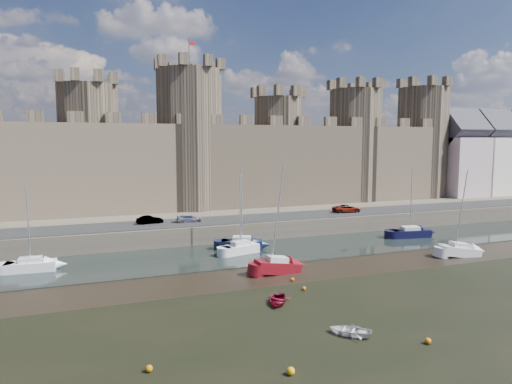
{
  "coord_description": "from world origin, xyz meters",
  "views": [
    {
      "loc": [
        -14.49,
        -28.04,
        13.8
      ],
      "look_at": [
        4.1,
        22.0,
        7.84
      ],
      "focal_mm": 32.0,
      "sensor_mm": 36.0,
      "label": 1
    }
  ],
  "objects_px": {
    "sailboat_0": "(31,265)",
    "sailboat_3": "(410,232)",
    "car_1": "(150,220)",
    "sailboat_2": "(240,248)",
    "sailboat_4": "(277,266)",
    "car_3": "(347,209)",
    "sailboat_1": "(242,243)",
    "sailboat_5": "(459,250)",
    "car_2": "(190,219)"
  },
  "relations": [
    {
      "from": "car_1",
      "to": "sailboat_5",
      "type": "bearing_deg",
      "value": -129.42
    },
    {
      "from": "car_2",
      "to": "sailboat_1",
      "type": "relative_size",
      "value": 0.35
    },
    {
      "from": "sailboat_1",
      "to": "car_1",
      "type": "bearing_deg",
      "value": 161.33
    },
    {
      "from": "car_1",
      "to": "car_3",
      "type": "bearing_deg",
      "value": -99.19
    },
    {
      "from": "sailboat_0",
      "to": "sailboat_5",
      "type": "height_order",
      "value": "sailboat_5"
    },
    {
      "from": "car_2",
      "to": "car_3",
      "type": "relative_size",
      "value": 0.82
    },
    {
      "from": "car_2",
      "to": "car_3",
      "type": "bearing_deg",
      "value": -83.78
    },
    {
      "from": "car_3",
      "to": "sailboat_3",
      "type": "xyz_separation_m",
      "value": [
        4.79,
        -9.39,
        -2.36
      ]
    },
    {
      "from": "sailboat_0",
      "to": "sailboat_3",
      "type": "relative_size",
      "value": 0.96
    },
    {
      "from": "car_3",
      "to": "sailboat_0",
      "type": "height_order",
      "value": "sailboat_0"
    },
    {
      "from": "car_3",
      "to": "sailboat_4",
      "type": "distance_m",
      "value": 27.76
    },
    {
      "from": "car_1",
      "to": "sailboat_0",
      "type": "height_order",
      "value": "sailboat_0"
    },
    {
      "from": "sailboat_4",
      "to": "car_3",
      "type": "bearing_deg",
      "value": 41.38
    },
    {
      "from": "car_3",
      "to": "car_1",
      "type": "bearing_deg",
      "value": 96.03
    },
    {
      "from": "sailboat_1",
      "to": "sailboat_4",
      "type": "xyz_separation_m",
      "value": [
        0.17,
        -11.19,
        -0.01
      ]
    },
    {
      "from": "sailboat_1",
      "to": "sailboat_5",
      "type": "xyz_separation_m",
      "value": [
        23.59,
        -12.28,
        -0.07
      ]
    },
    {
      "from": "sailboat_0",
      "to": "sailboat_4",
      "type": "bearing_deg",
      "value": -17.82
    },
    {
      "from": "car_3",
      "to": "sailboat_0",
      "type": "distance_m",
      "value": 45.51
    },
    {
      "from": "car_2",
      "to": "sailboat_0",
      "type": "height_order",
      "value": "sailboat_0"
    },
    {
      "from": "car_3",
      "to": "sailboat_3",
      "type": "relative_size",
      "value": 0.46
    },
    {
      "from": "sailboat_0",
      "to": "sailboat_2",
      "type": "xyz_separation_m",
      "value": [
        23.29,
        -0.52,
        0.05
      ]
    },
    {
      "from": "sailboat_1",
      "to": "sailboat_4",
      "type": "distance_m",
      "value": 11.19
    },
    {
      "from": "sailboat_1",
      "to": "sailboat_2",
      "type": "relative_size",
      "value": 1.05
    },
    {
      "from": "sailboat_4",
      "to": "sailboat_5",
      "type": "height_order",
      "value": "sailboat_4"
    },
    {
      "from": "sailboat_0",
      "to": "sailboat_2",
      "type": "bearing_deg",
      "value": 2.29
    },
    {
      "from": "sailboat_5",
      "to": "sailboat_3",
      "type": "bearing_deg",
      "value": 92.69
    },
    {
      "from": "car_1",
      "to": "sailboat_0",
      "type": "xyz_separation_m",
      "value": [
        -13.79,
        -10.18,
        -2.33
      ]
    },
    {
      "from": "car_3",
      "to": "sailboat_3",
      "type": "distance_m",
      "value": 10.8
    },
    {
      "from": "sailboat_2",
      "to": "sailboat_4",
      "type": "xyz_separation_m",
      "value": [
        1.09,
        -9.03,
        0.01
      ]
    },
    {
      "from": "car_1",
      "to": "sailboat_2",
      "type": "distance_m",
      "value": 14.48
    },
    {
      "from": "car_2",
      "to": "sailboat_0",
      "type": "xyz_separation_m",
      "value": [
        -19.2,
        -9.53,
        -2.29
      ]
    },
    {
      "from": "car_1",
      "to": "sailboat_4",
      "type": "height_order",
      "value": "sailboat_4"
    },
    {
      "from": "sailboat_4",
      "to": "car_1",
      "type": "bearing_deg",
      "value": 116.07
    },
    {
      "from": "car_1",
      "to": "sailboat_2",
      "type": "xyz_separation_m",
      "value": [
        9.5,
        -10.69,
        -2.28
      ]
    },
    {
      "from": "sailboat_2",
      "to": "sailboat_5",
      "type": "height_order",
      "value": "sailboat_5"
    },
    {
      "from": "sailboat_4",
      "to": "sailboat_0",
      "type": "bearing_deg",
      "value": 156.46
    },
    {
      "from": "car_2",
      "to": "sailboat_4",
      "type": "bearing_deg",
      "value": -158.54
    },
    {
      "from": "car_2",
      "to": "sailboat_5",
      "type": "bearing_deg",
      "value": -118.93
    },
    {
      "from": "car_2",
      "to": "car_3",
      "type": "height_order",
      "value": "car_3"
    },
    {
      "from": "sailboat_0",
      "to": "sailboat_1",
      "type": "bearing_deg",
      "value": 7.44
    },
    {
      "from": "sailboat_0",
      "to": "sailboat_4",
      "type": "height_order",
      "value": "sailboat_4"
    },
    {
      "from": "sailboat_2",
      "to": "car_1",
      "type": "bearing_deg",
      "value": 117.9
    },
    {
      "from": "car_3",
      "to": "sailboat_1",
      "type": "relative_size",
      "value": 0.43
    },
    {
      "from": "car_1",
      "to": "sailboat_0",
      "type": "relative_size",
      "value": 0.38
    },
    {
      "from": "car_3",
      "to": "sailboat_3",
      "type": "height_order",
      "value": "sailboat_3"
    },
    {
      "from": "car_1",
      "to": "sailboat_0",
      "type": "distance_m",
      "value": 17.3
    },
    {
      "from": "sailboat_3",
      "to": "sailboat_4",
      "type": "distance_m",
      "value": 26.66
    },
    {
      "from": "sailboat_3",
      "to": "sailboat_1",
      "type": "bearing_deg",
      "value": -173.68
    },
    {
      "from": "car_2",
      "to": "sailboat_1",
      "type": "height_order",
      "value": "sailboat_1"
    },
    {
      "from": "sailboat_3",
      "to": "sailboat_5",
      "type": "xyz_separation_m",
      "value": [
        -1.43,
        -10.76,
        -0.02
      ]
    }
  ]
}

